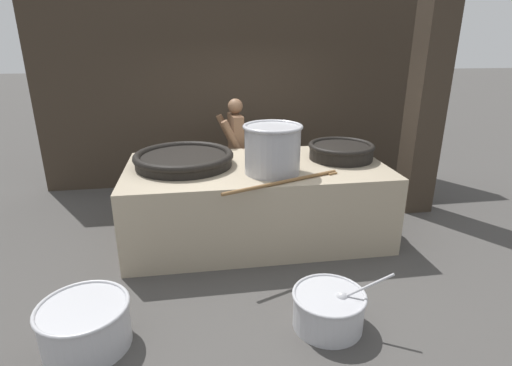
# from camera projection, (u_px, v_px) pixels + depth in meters

# --- Properties ---
(ground_plane) EXTENTS (60.00, 60.00, 0.00)m
(ground_plane) POSITION_uv_depth(u_px,v_px,m) (256.00, 234.00, 5.46)
(ground_plane) COLOR #474442
(back_wall) EXTENTS (6.70, 0.24, 3.34)m
(back_wall) POSITION_uv_depth(u_px,v_px,m) (236.00, 90.00, 7.01)
(back_wall) COLOR #382D23
(back_wall) RESTS_ON ground_plane
(support_pillar) EXTENTS (0.43, 0.43, 3.34)m
(support_pillar) POSITION_uv_depth(u_px,v_px,m) (426.00, 101.00, 5.76)
(support_pillar) COLOR #382D23
(support_pillar) RESTS_ON ground_plane
(hearth_platform) EXTENTS (3.30, 1.69, 0.98)m
(hearth_platform) POSITION_uv_depth(u_px,v_px,m) (256.00, 200.00, 5.29)
(hearth_platform) COLOR tan
(hearth_platform) RESTS_ON ground_plane
(giant_wok_near) EXTENTS (1.27, 1.27, 0.18)m
(giant_wok_near) POSITION_uv_depth(u_px,v_px,m) (184.00, 158.00, 5.07)
(giant_wok_near) COLOR black
(giant_wok_near) RESTS_ON hearth_platform
(giant_wok_far) EXTENTS (0.88, 0.88, 0.21)m
(giant_wok_far) POSITION_uv_depth(u_px,v_px,m) (341.00, 150.00, 5.35)
(giant_wok_far) COLOR black
(giant_wok_far) RESTS_ON hearth_platform
(stock_pot) EXTENTS (0.71, 0.71, 0.59)m
(stock_pot) POSITION_uv_depth(u_px,v_px,m) (272.00, 148.00, 4.73)
(stock_pot) COLOR #9E9EA3
(stock_pot) RESTS_ON hearth_platform
(stirring_paddle) EXTENTS (1.44, 0.63, 0.04)m
(stirring_paddle) POSITION_uv_depth(u_px,v_px,m) (287.00, 181.00, 4.48)
(stirring_paddle) COLOR brown
(stirring_paddle) RESTS_ON hearth_platform
(cook) EXTENTS (0.41, 0.63, 1.66)m
(cook) POSITION_uv_depth(u_px,v_px,m) (235.00, 147.00, 6.29)
(cook) COLOR brown
(cook) RESTS_ON ground_plane
(prep_bowl_vegetables) EXTENTS (0.85, 0.67, 0.62)m
(prep_bowl_vegetables) POSITION_uv_depth(u_px,v_px,m) (329.00, 308.00, 3.65)
(prep_bowl_vegetables) COLOR #B7B7BC
(prep_bowl_vegetables) RESTS_ON ground_plane
(prep_bowl_meat) EXTENTS (0.77, 0.77, 0.41)m
(prep_bowl_meat) POSITION_uv_depth(u_px,v_px,m) (85.00, 323.00, 3.39)
(prep_bowl_meat) COLOR #B7B7BC
(prep_bowl_meat) RESTS_ON ground_plane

